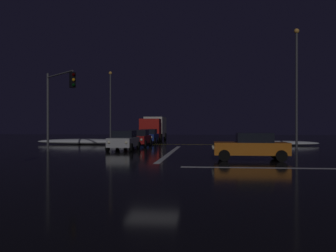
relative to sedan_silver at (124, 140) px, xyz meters
The scene contains 13 objects.
ground 12.03m from the sedan_silver, 70.62° to the right, with size 120.00×120.00×0.10m, color black.
stop_line_north 4.61m from the sedan_silver, 28.82° to the right, with size 0.35×15.71×0.01m.
centre_line_ns 10.25m from the sedan_silver, 67.06° to the left, with size 22.00×0.15×0.01m.
snow_bank_left_curb 10.14m from the sedan_silver, 125.97° to the left, with size 10.30×1.50×0.59m.
snow_bank_right_curb 16.16m from the sedan_silver, 30.54° to the left, with size 7.16×1.50×0.47m.
sedan_silver is the anchor object (origin of this frame).
sedan_red 5.33m from the sedan_silver, 87.87° to the left, with size 2.02×4.33×1.57m.
sedan_blue 11.96m from the sedan_silver, 89.51° to the left, with size 2.02×4.33×1.57m.
box_truck 18.61m from the sedan_silver, 90.67° to the left, with size 2.68×8.28×3.08m.
sedan_orange_crossing 11.77m from the sedan_silver, 38.89° to the right, with size 4.33×2.02×1.57m.
traffic_signal_nw 6.22m from the sedan_silver, 142.85° to the right, with size 3.45×3.45×5.99m.
streetlamp_right_near 15.46m from the sedan_silver, 13.49° to the left, with size 0.44×0.44×10.24m.
streetlamp_left_far 20.88m from the sedan_silver, 107.84° to the left, with size 0.44×0.44×9.21m.
Camera 1 is at (2.62, -17.78, 2.01)m, focal length 39.64 mm.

